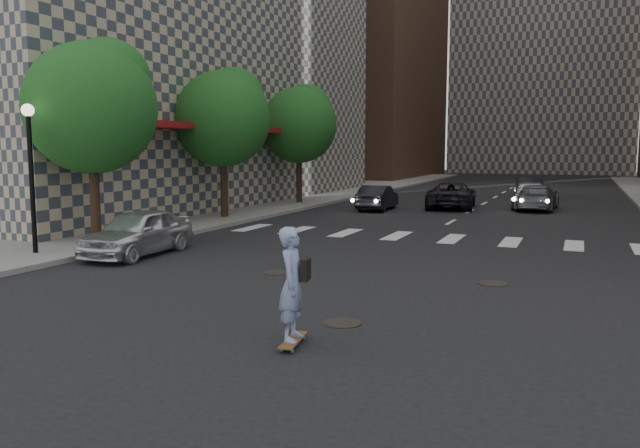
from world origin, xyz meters
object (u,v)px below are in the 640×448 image
(traffic_car_e, at_px, (529,187))
(silver_sedan, at_px, (138,232))
(lamppost, at_px, (30,157))
(traffic_car_d, at_px, (530,194))
(tree_c, at_px, (301,122))
(tree_b, at_px, (225,115))
(traffic_car_c, at_px, (452,195))
(tree_a, at_px, (95,102))
(traffic_car_b, at_px, (537,197))
(traffic_car_a, at_px, (378,198))
(skateboarder, at_px, (293,284))

(traffic_car_e, bearing_deg, silver_sedan, 65.23)
(lamppost, height_order, traffic_car_d, lamppost)
(tree_c, height_order, traffic_car_e, tree_c)
(tree_b, xyz_separation_m, traffic_car_d, (12.11, 10.57, -3.88))
(tree_b, relative_size, traffic_car_c, 1.31)
(tree_a, bearing_deg, lamppost, -90.99)
(tree_b, height_order, traffic_car_b, tree_b)
(tree_b, bearing_deg, silver_sedan, -74.96)
(silver_sedan, relative_size, traffic_car_c, 0.81)
(tree_b, distance_m, traffic_car_a, 9.28)
(lamppost, height_order, tree_b, tree_b)
(traffic_car_b, xyz_separation_m, traffic_car_d, (-0.42, 0.62, 0.10))
(tree_b, height_order, silver_sedan, tree_b)
(traffic_car_a, relative_size, traffic_car_b, 0.85)
(silver_sedan, bearing_deg, tree_a, 152.13)
(traffic_car_a, relative_size, traffic_car_c, 0.77)
(traffic_car_a, bearing_deg, lamppost, 71.20)
(lamppost, distance_m, traffic_car_b, 24.23)
(tree_b, bearing_deg, traffic_car_e, 57.48)
(skateboarder, xyz_separation_m, traffic_car_c, (-2.13, 24.37, -0.32))
(traffic_car_b, bearing_deg, traffic_car_c, 12.20)
(silver_sedan, distance_m, traffic_car_d, 21.94)
(tree_b, relative_size, traffic_car_b, 1.44)
(tree_c, relative_size, silver_sedan, 1.62)
(tree_a, distance_m, traffic_car_d, 22.51)
(tree_b, xyz_separation_m, tree_c, (0.00, 8.00, 0.00))
(lamppost, relative_size, traffic_car_c, 0.85)
(skateboarder, distance_m, traffic_car_a, 22.58)
(silver_sedan, xyz_separation_m, traffic_car_c, (5.80, 18.37, 0.01))
(silver_sedan, height_order, traffic_car_e, traffic_car_e)
(tree_a, relative_size, skateboarder, 3.40)
(tree_b, distance_m, skateboarder, 18.71)
(tree_a, height_order, skateboarder, tree_a)
(lamppost, xyz_separation_m, tree_c, (0.05, 18.64, 1.71))
(lamppost, relative_size, traffic_car_b, 0.94)
(traffic_car_b, bearing_deg, traffic_car_e, -80.16)
(traffic_car_b, distance_m, traffic_car_c, 4.34)
(tree_b, xyz_separation_m, traffic_car_b, (12.53, 9.95, -3.98))
(traffic_car_b, distance_m, traffic_car_e, 8.18)
(silver_sedan, bearing_deg, traffic_car_e, 68.55)
(tree_c, height_order, traffic_car_b, tree_c)
(tree_a, relative_size, traffic_car_e, 1.48)
(traffic_car_b, xyz_separation_m, traffic_car_c, (-4.28, -0.71, 0.04))
(tree_c, bearing_deg, lamppost, -90.14)
(traffic_car_c, bearing_deg, skateboarder, 88.59)
(skateboarder, relative_size, silver_sedan, 0.48)
(skateboarder, bearing_deg, traffic_car_a, 94.97)
(traffic_car_d, bearing_deg, traffic_car_c, 14.36)
(skateboarder, distance_m, traffic_car_d, 25.76)
(traffic_car_d, height_order, traffic_car_e, traffic_car_d)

